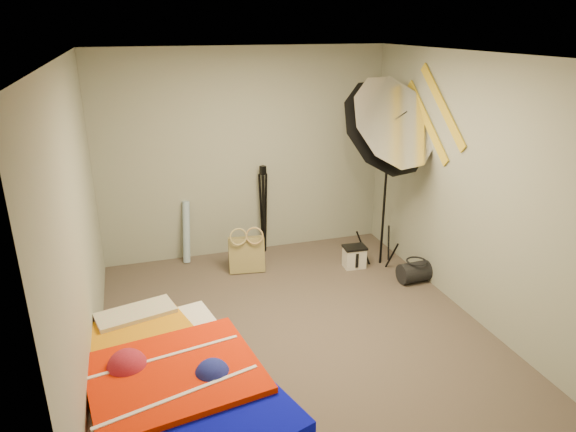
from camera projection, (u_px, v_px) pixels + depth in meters
name	position (u px, v px, depth m)	size (l,w,h in m)	color
floor	(297.00, 333.00, 4.83)	(4.00, 4.00, 0.00)	brown
ceiling	(299.00, 55.00, 3.94)	(4.00, 4.00, 0.00)	silver
wall_back	(245.00, 154.00, 6.17)	(3.50, 3.50, 0.00)	gray
wall_front	(423.00, 335.00, 2.60)	(3.50, 3.50, 0.00)	gray
wall_left	(80.00, 231.00, 3.89)	(4.00, 4.00, 0.00)	gray
wall_right	(472.00, 189.00, 4.87)	(4.00, 4.00, 0.00)	gray
tote_bag	(247.00, 255.00, 5.97)	(0.41, 0.12, 0.41)	#9F915A
wrapping_roll	(186.00, 232.00, 6.17)	(0.09, 0.09, 0.75)	#5791BB
camera_case	(354.00, 257.00, 6.09)	(0.25, 0.18, 0.25)	silver
duffel_bag	(415.00, 272.00, 5.75)	(0.23, 0.23, 0.38)	black
wall_stripe_upper	(442.00, 106.00, 5.16)	(0.02, 1.10, 0.10)	gold
wall_stripe_lower	(427.00, 122.00, 5.45)	(0.02, 1.10, 0.10)	gold
bed	(166.00, 391.00, 3.67)	(1.65, 2.09, 0.52)	#3F2E1E
photo_umbrella	(386.00, 129.00, 5.44)	(1.27, 1.03, 2.34)	black
camera_tripod	(264.00, 204.00, 6.33)	(0.08, 0.08, 1.12)	black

